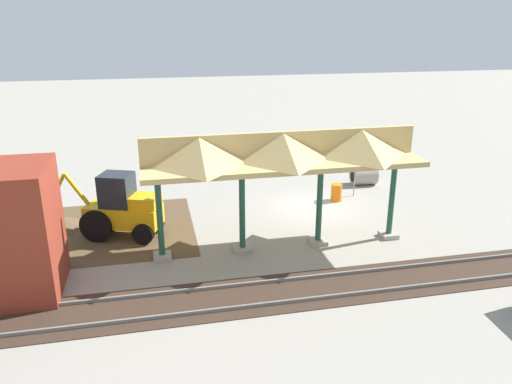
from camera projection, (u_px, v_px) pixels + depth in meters
name	position (u px, v px, depth m)	size (l,w,h in m)	color
ground_plane	(314.00, 207.00, 25.15)	(120.00, 120.00, 0.00)	gray
dirt_work_zone	(86.00, 232.00, 22.19)	(9.46, 7.00, 0.01)	brown
platform_canopy	(282.00, 151.00, 19.36)	(10.89, 3.20, 4.90)	#9E998E
rail_tracks	(382.00, 281.00, 18.04)	(60.00, 2.58, 0.15)	slate
stop_sign	(355.00, 169.00, 26.28)	(0.76, 0.10, 2.07)	gray
backhoe	(120.00, 209.00, 21.44)	(5.27, 2.96, 2.82)	#EAB214
dirt_mound	(48.00, 229.00, 22.54)	(6.07, 6.07, 1.21)	brown
concrete_pipe	(364.00, 175.00, 28.42)	(1.41, 1.15, 1.08)	#9E9384
traffic_barrel	(336.00, 192.00, 25.90)	(0.56, 0.56, 0.90)	orange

